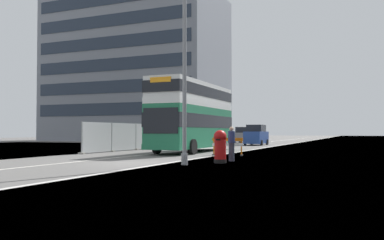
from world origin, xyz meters
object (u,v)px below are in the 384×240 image
(lamppost_foreground, at_px, (184,70))
(car_receding_mid, at_px, (244,135))
(pedestrian_at_kerb, at_px, (232,144))
(red_pillar_postbox, at_px, (220,145))
(roadworks_barrier, at_px, (228,144))
(car_oncoming_near, at_px, (256,136))
(double_decker_bus, at_px, (193,116))

(lamppost_foreground, distance_m, car_receding_mid, 37.43)
(car_receding_mid, xyz_separation_m, pedestrian_at_kerb, (8.96, -33.42, -0.11))
(lamppost_foreground, distance_m, red_pillar_postbox, 3.90)
(roadworks_barrier, relative_size, car_receding_mid, 0.47)
(lamppost_foreground, height_order, car_receding_mid, lamppost_foreground)
(roadworks_barrier, xyz_separation_m, car_oncoming_near, (-3.29, 20.03, 0.34))
(roadworks_barrier, bearing_deg, car_receding_mid, 104.12)
(red_pillar_postbox, bearing_deg, car_oncoming_near, 100.60)
(red_pillar_postbox, bearing_deg, roadworks_barrier, 104.90)
(lamppost_foreground, xyz_separation_m, red_pillar_postbox, (1.10, 1.65, -3.37))
(double_decker_bus, height_order, car_receding_mid, double_decker_bus)
(car_oncoming_near, bearing_deg, roadworks_barrier, -80.67)
(double_decker_bus, distance_m, red_pillar_postbox, 10.81)
(lamppost_foreground, bearing_deg, pedestrian_at_kerb, 68.33)
(car_oncoming_near, bearing_deg, pedestrian_at_kerb, -78.55)
(red_pillar_postbox, height_order, car_oncoming_near, car_oncoming_near)
(roadworks_barrier, xyz_separation_m, car_receding_mid, (-7.30, 29.01, 0.27))
(double_decker_bus, distance_m, car_oncoming_near, 16.67)
(car_receding_mid, height_order, pedestrian_at_kerb, car_receding_mid)
(car_oncoming_near, distance_m, pedestrian_at_kerb, 24.94)
(double_decker_bus, xyz_separation_m, red_pillar_postbox, (5.28, -9.26, -1.78))
(car_oncoming_near, bearing_deg, double_decker_bus, -91.54)
(lamppost_foreground, distance_m, pedestrian_at_kerb, 4.69)
(roadworks_barrier, relative_size, pedestrian_at_kerb, 1.10)
(lamppost_foreground, distance_m, car_oncoming_near, 27.93)
(pedestrian_at_kerb, bearing_deg, roadworks_barrier, 110.61)
(red_pillar_postbox, xyz_separation_m, pedestrian_at_kerb, (0.11, 1.40, 0.02))
(roadworks_barrier, bearing_deg, double_decker_bus, 137.31)
(car_oncoming_near, relative_size, pedestrian_at_kerb, 2.49)
(roadworks_barrier, bearing_deg, red_pillar_postbox, -75.10)
(double_decker_bus, xyz_separation_m, pedestrian_at_kerb, (5.39, -7.86, -1.76))
(lamppost_foreground, xyz_separation_m, car_receding_mid, (-7.75, 36.47, -3.24))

